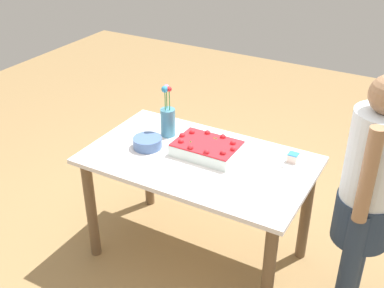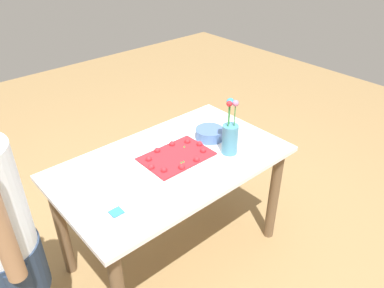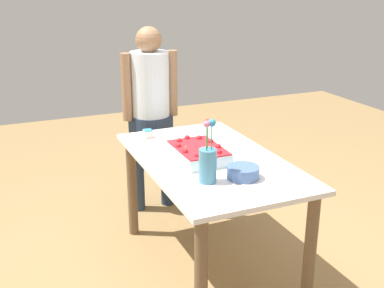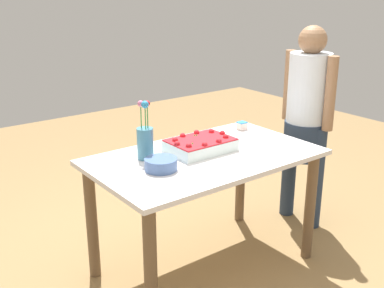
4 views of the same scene
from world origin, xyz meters
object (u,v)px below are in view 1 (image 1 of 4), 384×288
Objects in this scene: cake_knife at (239,191)px; person_standing at (369,189)px; serving_plate_with_slice at (293,160)px; sheet_cake at (207,148)px; flower_vase at (168,119)px; fruit_bowl at (147,143)px.

cake_knife is 0.15× the size of person_standing.
person_standing is at bearing -20.75° from serving_plate_with_slice.
sheet_cake is 2.14× the size of serving_plate_with_slice.
fruit_bowl is (-0.03, -0.20, -0.08)m from flower_vase.
serving_plate_with_slice is 0.13× the size of person_standing.
flower_vase is 0.24× the size of person_standing.
flower_vase is 1.95× the size of fruit_bowl.
serving_plate_with_slice is 0.85m from flower_vase.
serving_plate_with_slice is 1.02× the size of fruit_bowl.
sheet_cake is 0.39m from fruit_bowl.
flower_vase is at bearing -2.43° from cake_knife.
serving_plate_with_slice is at bearing -20.75° from person_standing.
sheet_cake is at bearing -162.08° from serving_plate_with_slice.
person_standing is at bearing -4.84° from flower_vase.
sheet_cake is 0.44m from cake_knife.
serving_plate_with_slice is at bearing 17.92° from sheet_cake.
sheet_cake is 0.27× the size of person_standing.
person_standing reaches higher than fruit_bowl.
sheet_cake reaches higher than cake_knife.
cake_knife is at bearing 22.06° from person_standing.
sheet_cake is at bearing 16.79° from fruit_bowl.
serving_plate_with_slice is 0.52× the size of flower_vase.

